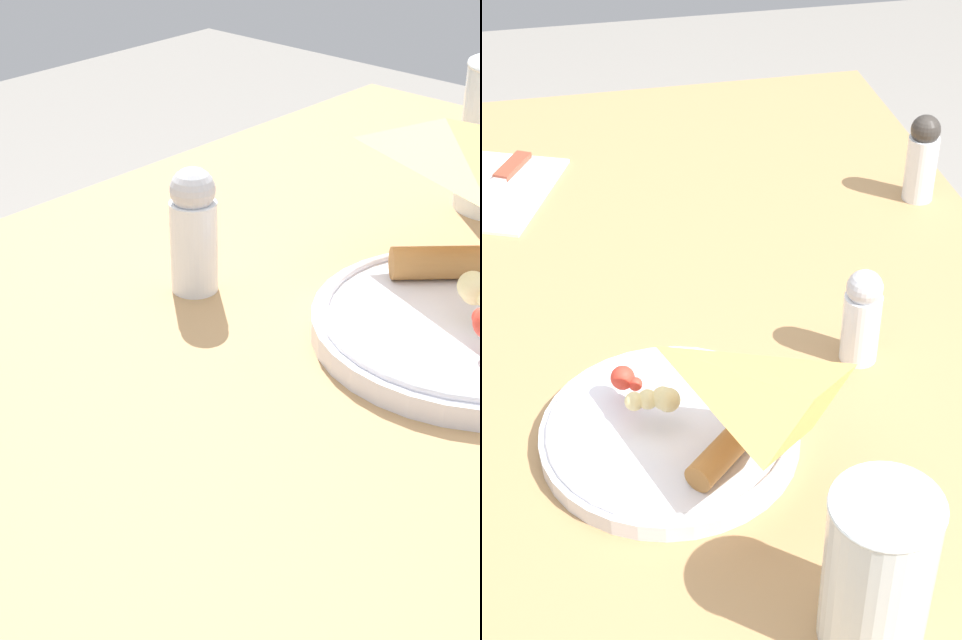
# 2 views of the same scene
# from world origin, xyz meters

# --- Properties ---
(dining_table) EXTENTS (1.16, 0.75, 0.77)m
(dining_table) POSITION_xyz_m (0.00, 0.00, 0.66)
(dining_table) COLOR #A87F51
(dining_table) RESTS_ON ground_plane
(plate_pizza) EXTENTS (0.22, 0.22, 0.05)m
(plate_pizza) POSITION_xyz_m (0.14, -0.03, 0.79)
(plate_pizza) COLOR white
(plate_pizza) RESTS_ON dining_table
(salt_shaker) EXTENTS (0.03, 0.03, 0.10)m
(salt_shaker) POSITION_xyz_m (0.06, 0.16, 0.82)
(salt_shaker) COLOR white
(salt_shaker) RESTS_ON dining_table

